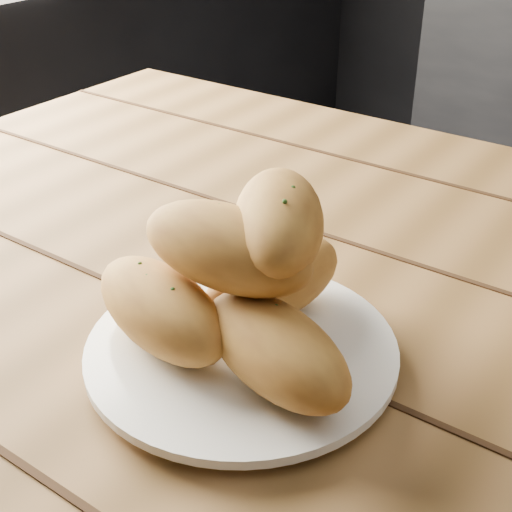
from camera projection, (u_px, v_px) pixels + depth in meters
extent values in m
cube|color=brown|center=(465.00, 367.00, 0.60)|extent=(1.59, 0.94, 0.04)
cylinder|color=brown|center=(178.00, 299.00, 1.36)|extent=(0.07, 0.07, 0.71)
cylinder|color=white|center=(242.00, 356.00, 0.58)|extent=(0.23, 0.23, 0.01)
cylinder|color=white|center=(242.00, 348.00, 0.57)|extent=(0.25, 0.25, 0.01)
ellipsoid|color=#C28A36|center=(161.00, 309.00, 0.56)|extent=(0.16, 0.10, 0.06)
ellipsoid|color=#C28A36|center=(275.00, 349.00, 0.51)|extent=(0.16, 0.11, 0.06)
ellipsoid|color=#C28A36|center=(274.00, 279.00, 0.59)|extent=(0.09, 0.15, 0.06)
ellipsoid|color=#C28A36|center=(226.00, 247.00, 0.53)|extent=(0.15, 0.07, 0.06)
ellipsoid|color=#C28A36|center=(279.00, 221.00, 0.53)|extent=(0.13, 0.15, 0.06)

